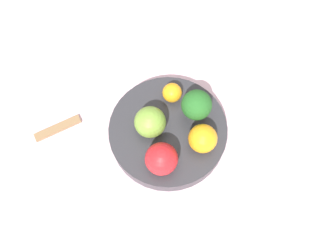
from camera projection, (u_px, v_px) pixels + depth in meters
name	position (u px, v px, depth m)	size (l,w,h in m)	color
ground_plane	(168.00, 139.00, 0.63)	(6.00, 6.00, 0.00)	gray
table_surface	(168.00, 137.00, 0.62)	(1.20, 1.20, 0.02)	silver
bowl	(168.00, 132.00, 0.59)	(0.21, 0.21, 0.03)	#2D2D33
broccoli	(196.00, 105.00, 0.55)	(0.05, 0.05, 0.07)	#99C17A
apple_red	(150.00, 122.00, 0.55)	(0.05, 0.05, 0.05)	olive
apple_green	(161.00, 159.00, 0.53)	(0.05, 0.05, 0.05)	red
orange_front	(203.00, 138.00, 0.54)	(0.05, 0.05, 0.05)	orange
orange_back	(172.00, 93.00, 0.59)	(0.04, 0.04, 0.04)	orange
spoon	(58.00, 128.00, 0.61)	(0.04, 0.09, 0.01)	olive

